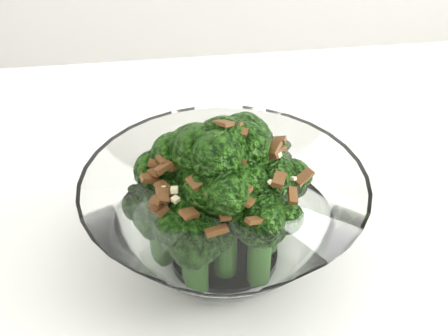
{
  "coord_description": "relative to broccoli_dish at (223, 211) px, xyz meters",
  "views": [
    {
      "loc": [
        -0.26,
        -0.15,
        1.07
      ],
      "look_at": [
        -0.25,
        0.17,
        0.83
      ],
      "focal_mm": 50.0,
      "sensor_mm": 36.0,
      "label": 1
    }
  ],
  "objects": [
    {
      "name": "broccoli_dish",
      "position": [
        0.0,
        0.0,
        0.0
      ],
      "size": [
        0.19,
        0.19,
        0.12
      ],
      "color": "white",
      "rests_on": "table"
    }
  ]
}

